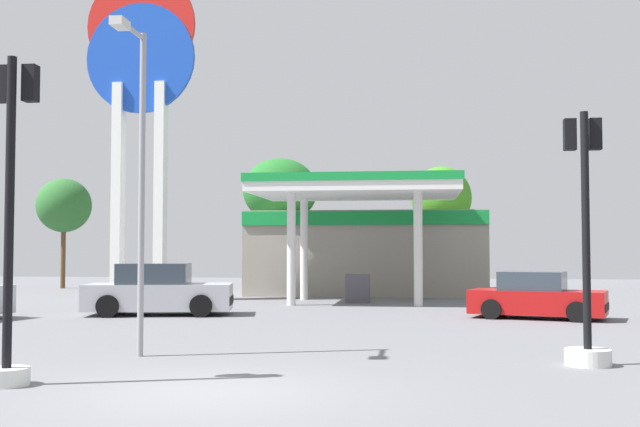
# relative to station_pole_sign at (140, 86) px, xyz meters

# --- Properties ---
(ground_plane) EXTENTS (90.00, 90.00, 0.00)m
(ground_plane) POSITION_rel_station_pole_sign_xyz_m (8.21, -19.30, -8.72)
(ground_plane) COLOR slate
(ground_plane) RESTS_ON ground
(gas_station) EXTENTS (10.59, 11.94, 4.77)m
(gas_station) POSITION_rel_station_pole_sign_xyz_m (8.90, 4.99, -6.54)
(gas_station) COLOR gray
(gas_station) RESTS_ON ground
(station_pole_sign) EXTENTS (4.53, 0.56, 13.50)m
(station_pole_sign) POSITION_rel_station_pole_sign_xyz_m (0.00, 0.00, 0.00)
(station_pole_sign) COLOR white
(station_pole_sign) RESTS_ON ground
(car_0) EXTENTS (4.18, 2.68, 1.39)m
(car_0) POSITION_rel_station_pole_sign_xyz_m (14.70, -6.51, -8.09)
(car_0) COLOR black
(car_0) RESTS_ON ground
(car_1) EXTENTS (4.77, 2.66, 1.61)m
(car_1) POSITION_rel_station_pole_sign_xyz_m (3.13, -6.67, -7.99)
(car_1) COLOR black
(car_1) RESTS_ON ground
(traffic_signal_0) EXTENTS (0.80, 0.80, 4.50)m
(traffic_signal_0) POSITION_rel_station_pole_sign_xyz_m (14.17, -15.98, -7.22)
(traffic_signal_0) COLOR silver
(traffic_signal_0) RESTS_ON ground
(traffic_signal_1) EXTENTS (0.69, 0.70, 4.99)m
(traffic_signal_1) POSITION_rel_station_pole_sign_xyz_m (5.06, -19.14, -6.71)
(traffic_signal_1) COLOR silver
(traffic_signal_1) RESTS_ON ground
(tree_0) EXTENTS (2.88, 2.88, 5.84)m
(tree_0) POSITION_rel_station_pole_sign_xyz_m (-7.49, 9.02, -4.34)
(tree_0) COLOR brown
(tree_0) RESTS_ON ground
(tree_1) EXTENTS (3.74, 3.74, 6.63)m
(tree_1) POSITION_rel_station_pole_sign_xyz_m (4.38, 8.02, -3.74)
(tree_1) COLOR brown
(tree_1) RESTS_ON ground
(tree_2) EXTENTS (3.13, 3.13, 6.39)m
(tree_2) POSITION_rel_station_pole_sign_xyz_m (12.45, 10.62, -4.01)
(tree_2) COLOR brown
(tree_2) RESTS_ON ground
(corner_streetlamp) EXTENTS (0.24, 1.48, 6.25)m
(corner_streetlamp) POSITION_rel_station_pole_sign_xyz_m (5.91, -16.07, -4.91)
(corner_streetlamp) COLOR gray
(corner_streetlamp) RESTS_ON ground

